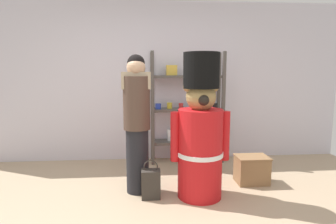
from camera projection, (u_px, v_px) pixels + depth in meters
name	position (u px, v px, depth m)	size (l,w,h in m)	color
back_wall	(153.00, 82.00, 4.62)	(6.40, 0.12, 2.60)	silver
merchandise_shelf	(186.00, 106.00, 4.50)	(1.17, 0.35, 1.78)	#4C4742
teddy_bear_guard	(200.00, 134.00, 3.19)	(0.69, 0.54, 1.68)	red
person_shopper	(137.00, 121.00, 3.31)	(0.34, 0.32, 1.67)	black
shopping_bag	(151.00, 184.00, 3.22)	(0.22, 0.15, 0.46)	#332D28
display_crate	(252.00, 169.00, 3.67)	(0.42, 0.31, 0.36)	olive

